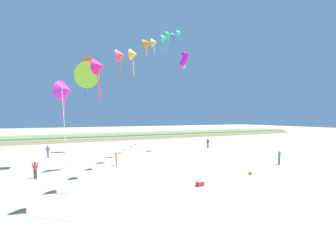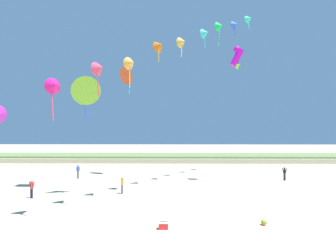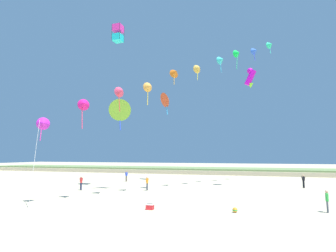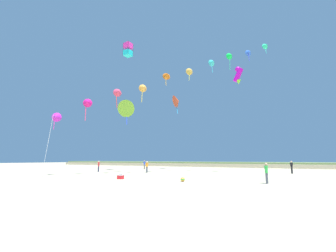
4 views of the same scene
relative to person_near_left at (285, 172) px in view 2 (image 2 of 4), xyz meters
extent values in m
plane|color=#C1B28E|center=(-13.63, -20.08, -0.96)|extent=(240.00, 240.00, 0.00)
cube|color=tan|center=(-13.63, 24.43, -0.54)|extent=(120.00, 12.23, 0.84)
cube|color=#6B844C|center=(-13.63, 24.43, 0.00)|extent=(120.00, 10.40, 0.48)
cylinder|color=black|center=(-0.05, 0.06, -0.54)|extent=(0.12, 0.12, 0.84)
cylinder|color=black|center=(0.05, -0.06, -0.54)|extent=(0.12, 0.12, 0.84)
cylinder|color=black|center=(0.00, 0.00, 0.17)|extent=(0.22, 0.22, 0.59)
cylinder|color=black|center=(-0.12, 0.15, 0.22)|extent=(0.19, 0.21, 0.56)
cylinder|color=black|center=(0.12, -0.15, 0.22)|extent=(0.19, 0.21, 0.56)
sphere|color=tan|center=(0.00, 0.00, 0.59)|extent=(0.23, 0.23, 0.23)
cylinder|color=#282D4C|center=(-25.61, -9.99, -0.54)|extent=(0.12, 0.12, 0.84)
cylinder|color=#282D4C|center=(-25.75, -9.94, -0.54)|extent=(0.12, 0.12, 0.84)
cylinder|color=red|center=(-25.68, -9.97, 0.17)|extent=(0.22, 0.22, 0.59)
cylinder|color=red|center=(-25.50, -10.02, 0.22)|extent=(0.21, 0.14, 0.56)
cylinder|color=red|center=(-25.87, -9.91, 0.22)|extent=(0.21, 0.14, 0.56)
sphere|color=beige|center=(-25.68, -9.97, 0.59)|extent=(0.23, 0.23, 0.23)
cylinder|color=#474C56|center=(-18.09, -7.80, -0.56)|extent=(0.12, 0.12, 0.81)
cylinder|color=#474C56|center=(-18.12, -7.94, -0.56)|extent=(0.12, 0.12, 0.81)
cylinder|color=orange|center=(-18.10, -7.87, 0.14)|extent=(0.21, 0.21, 0.58)
cylinder|color=orange|center=(-18.06, -7.69, 0.18)|extent=(0.12, 0.21, 0.55)
cylinder|color=orange|center=(-18.14, -8.05, 0.18)|extent=(0.12, 0.21, 0.55)
sphere|color=beige|center=(-18.10, -7.87, 0.54)|extent=(0.22, 0.22, 0.22)
cylinder|color=#726656|center=(-25.05, 1.04, -0.54)|extent=(0.12, 0.12, 0.85)
cylinder|color=#726656|center=(-25.20, 1.07, -0.54)|extent=(0.12, 0.12, 0.85)
cylinder|color=blue|center=(-25.13, 1.05, 0.19)|extent=(0.22, 0.22, 0.60)
cylinder|color=blue|center=(-24.94, 1.02, 0.24)|extent=(0.21, 0.12, 0.57)
cylinder|color=blue|center=(-25.32, 1.09, 0.24)|extent=(0.21, 0.12, 0.57)
sphere|color=#9E7051|center=(-25.13, 1.05, 0.61)|extent=(0.23, 0.23, 0.23)
cone|color=#EC177D|center=(-21.15, -16.39, 7.92)|extent=(1.29, 1.30, 1.12)
cylinder|color=#E53962|center=(-21.25, -16.51, 6.63)|extent=(0.29, 0.24, 2.14)
cone|color=#E43E5E|center=(-18.91, -13.44, 9.69)|extent=(1.23, 1.34, 1.14)
cylinder|color=#E54139|center=(-19.00, -13.56, 8.51)|extent=(0.19, 0.18, 1.91)
cone|color=gold|center=(-16.90, -10.65, 10.73)|extent=(1.26, 1.30, 1.11)
cylinder|color=yellow|center=(-16.99, -10.77, 9.56)|extent=(0.12, 0.28, 1.90)
cone|color=#D36214|center=(-14.55, -8.22, 12.89)|extent=(1.43, 1.42, 1.22)
cylinder|color=gold|center=(-14.64, -8.34, 12.02)|extent=(0.10, 0.19, 1.30)
cone|color=gold|center=(-12.33, -5.07, 14.19)|extent=(1.27, 1.28, 1.10)
cylinder|color=yellow|center=(-12.42, -5.19, 13.30)|extent=(0.12, 0.17, 1.35)
cone|color=#30C0B8|center=(-9.66, -2.39, 16.01)|extent=(1.26, 1.32, 1.13)
cylinder|color=#39C5E5|center=(-9.75, -2.50, 15.02)|extent=(0.19, 0.24, 1.53)
cone|color=#0DDC43|center=(-7.59, 0.44, 17.79)|extent=(1.29, 1.30, 1.12)
cylinder|color=#39E58F|center=(-7.68, 0.33, 16.47)|extent=(0.25, 0.34, 2.19)
cone|color=blue|center=(-5.08, 3.33, 18.98)|extent=(1.30, 1.30, 1.12)
cylinder|color=#3944E5|center=(-5.18, 3.21, 18.06)|extent=(0.18, 0.17, 1.40)
cone|color=#2AE296|center=(-2.64, 5.82, 20.70)|extent=(1.35, 1.34, 1.16)
cylinder|color=#39E5C7|center=(-2.73, 5.71, 19.83)|extent=(0.21, 0.09, 1.31)
cylinder|color=#CC0EBC|center=(-5.99, -1.82, 13.35)|extent=(1.62, 0.86, 2.15)
sphere|color=#CC0EBC|center=(-5.99, -1.82, 14.26)|extent=(0.80, 0.80, 0.80)
cone|color=#7DE52D|center=(-5.99, -1.82, 12.24)|extent=(0.73, 0.73, 0.61)
sphere|color=black|center=(-5.99, -1.82, 14.49)|extent=(0.17, 0.17, 0.17)
cone|color=#89CE32|center=(-21.32, -8.83, 8.68)|extent=(3.05, 2.45, 2.79)
cone|color=blue|center=(-21.32, -8.83, 8.70)|extent=(1.70, 1.40, 1.55)
cylinder|color=blue|center=(-21.32, -8.83, 7.21)|extent=(0.28, 0.16, 2.15)
cone|color=#D5431C|center=(-19.27, 3.65, 12.39)|extent=(2.94, 2.92, 2.64)
cone|color=#2DA2E5|center=(-19.27, 3.65, 12.41)|extent=(1.65, 1.64, 1.47)
cylinder|color=#2DA2E5|center=(-19.27, 3.65, 10.91)|extent=(0.43, 0.30, 2.21)
cube|color=red|center=(-13.89, -18.01, -0.78)|extent=(0.56, 0.40, 0.36)
cube|color=white|center=(-13.89, -18.01, -0.57)|extent=(0.58, 0.41, 0.06)
cylinder|color=black|center=(-13.89, -18.01, -0.51)|extent=(0.45, 0.03, 0.03)
sphere|color=orange|center=(-7.65, -17.16, -0.78)|extent=(0.36, 0.36, 0.36)
cylinder|color=green|center=(-7.65, -17.16, -0.78)|extent=(0.36, 0.36, 0.09)
camera|label=1|loc=(-23.77, -32.52, 4.40)|focal=24.00mm
camera|label=2|loc=(-13.32, -35.99, 4.87)|focal=32.00mm
camera|label=3|loc=(-6.62, -37.19, 3.15)|focal=28.00mm
camera|label=4|loc=(1.18, -34.64, 0.91)|focal=24.00mm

